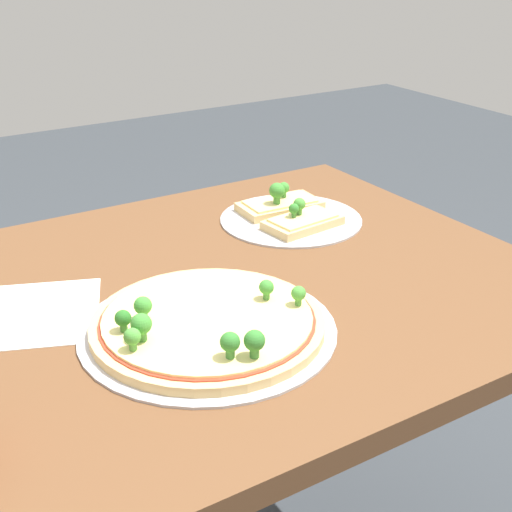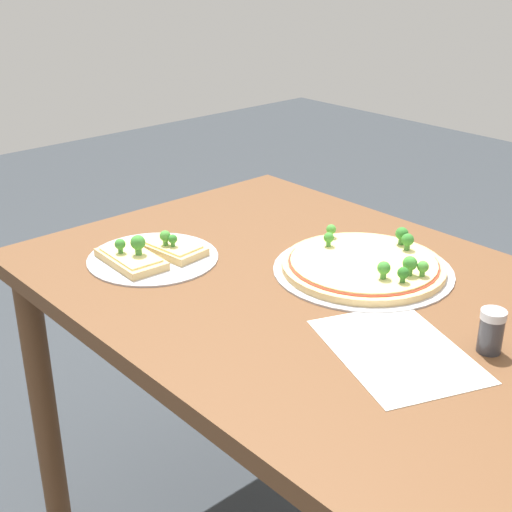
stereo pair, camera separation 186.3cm
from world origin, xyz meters
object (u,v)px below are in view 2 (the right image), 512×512
object	(u,v)px
pizza_tray_slice	(151,254)
dining_table	(317,335)
pizza_tray_whole	(365,265)
condiment_shaker	(491,331)

from	to	relation	value
pizza_tray_slice	dining_table	bearing A→B (deg)	27.05
pizza_tray_whole	condiment_shaker	world-z (taller)	condiment_shaker
dining_table	condiment_shaker	size ratio (longest dim) A/B	16.09
pizza_tray_slice	condiment_shaker	size ratio (longest dim) A/B	3.69
dining_table	pizza_tray_whole	xyz separation A→B (m)	(0.01, 0.12, 0.12)
condiment_shaker	dining_table	bearing A→B (deg)	-173.91
condiment_shaker	pizza_tray_slice	bearing A→B (deg)	-163.12
pizza_tray_whole	pizza_tray_slice	world-z (taller)	pizza_tray_slice
pizza_tray_slice	pizza_tray_whole	bearing A→B (deg)	40.71
pizza_tray_whole	pizza_tray_slice	xyz separation A→B (m)	(-0.34, -0.29, -0.00)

